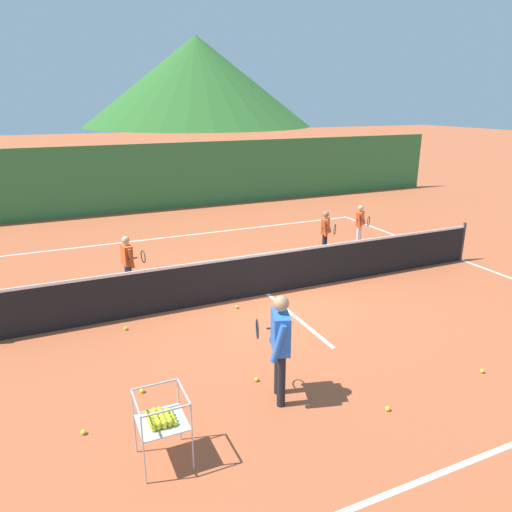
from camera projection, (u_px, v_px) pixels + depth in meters
name	position (u px, v px, depth m)	size (l,w,h in m)	color
ground_plane	(267.00, 294.00, 10.72)	(120.00, 120.00, 0.00)	#B25633
line_baseline_near	(471.00, 461.00, 5.75)	(11.76, 0.08, 0.01)	white
line_baseline_far	(195.00, 234.00, 15.49)	(11.76, 0.08, 0.01)	white
line_sideline_east	(461.00, 260.00, 13.01)	(0.08, 11.24, 0.01)	white
line_service_center	(267.00, 294.00, 10.72)	(0.08, 5.44, 0.01)	white
tennis_net	(268.00, 273.00, 10.57)	(11.73, 0.08, 1.05)	#333338
instructor	(280.00, 339.00, 6.65)	(0.45, 0.81, 1.63)	black
student_0	(128.00, 259.00, 10.64)	(0.46, 0.60, 1.30)	navy
student_1	(326.00, 229.00, 13.20)	(0.46, 0.68, 1.26)	black
student_2	(360.00, 221.00, 14.23)	(0.46, 0.64, 1.19)	silver
ball_cart	(161.00, 419.00, 5.57)	(0.58, 0.58, 0.90)	#B7B7BC
tennis_ball_0	(388.00, 409.00, 6.67)	(0.07, 0.07, 0.07)	yellow
tennis_ball_1	(482.00, 371.00, 7.60)	(0.07, 0.07, 0.07)	yellow
tennis_ball_2	(142.00, 391.00, 7.08)	(0.07, 0.07, 0.07)	yellow
tennis_ball_3	(237.00, 307.00, 9.97)	(0.07, 0.07, 0.07)	yellow
tennis_ball_4	(256.00, 379.00, 7.37)	(0.07, 0.07, 0.07)	yellow
tennis_ball_5	(83.00, 432.00, 6.20)	(0.07, 0.07, 0.07)	yellow
tennis_ball_6	(289.00, 332.00, 8.87)	(0.07, 0.07, 0.07)	yellow
tennis_ball_7	(126.00, 328.00, 9.02)	(0.07, 0.07, 0.07)	yellow
windscreen_fence	(162.00, 177.00, 18.68)	(25.87, 0.08, 2.59)	#33753D
hill_0	(197.00, 82.00, 79.33)	(38.08, 38.08, 14.37)	#2D6628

